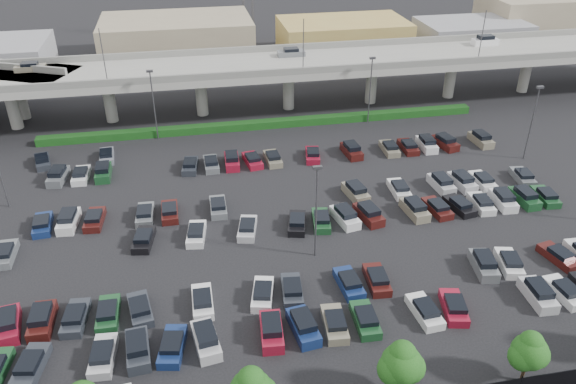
{
  "coord_description": "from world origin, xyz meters",
  "views": [
    {
      "loc": [
        -11.5,
        -53.04,
        34.61
      ],
      "look_at": [
        -0.92,
        1.78,
        2.0
      ],
      "focal_mm": 35.0,
      "sensor_mm": 36.0,
      "label": 1
    }
  ],
  "objects": [
    {
      "name": "distant_buildings",
      "position": [
        12.38,
        61.81,
        3.74
      ],
      "size": [
        138.0,
        24.0,
        9.0
      ],
      "color": "gray",
      "rests_on": "ground"
    },
    {
      "name": "tree_row",
      "position": [
        0.7,
        -26.53,
        3.52
      ],
      "size": [
        65.07,
        3.66,
        5.94
      ],
      "color": "#332316",
      "rests_on": "ground"
    },
    {
      "name": "light_poles",
      "position": [
        -4.13,
        2.0,
        6.24
      ],
      "size": [
        66.9,
        48.38,
        10.3
      ],
      "color": "#46464A",
      "rests_on": "ground"
    },
    {
      "name": "hedge",
      "position": [
        0.0,
        25.0,
        0.55
      ],
      "size": [
        66.0,
        1.6,
        1.1
      ],
      "primitive_type": "cube",
      "color": "#103810",
      "rests_on": "ground"
    },
    {
      "name": "overpass",
      "position": [
        -0.18,
        32.03,
        6.97
      ],
      "size": [
        150.0,
        13.0,
        15.8
      ],
      "color": "gray",
      "rests_on": "ground"
    },
    {
      "name": "ground",
      "position": [
        0.0,
        0.0,
        0.0
      ],
      "size": [
        280.0,
        280.0,
        0.0
      ],
      "primitive_type": "plane",
      "color": "black"
    },
    {
      "name": "parked_cars",
      "position": [
        -0.05,
        -3.76,
        0.62
      ],
      "size": [
        63.17,
        41.7,
        1.67
      ],
      "color": "#2A2E36",
      "rests_on": "ground"
    }
  ]
}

